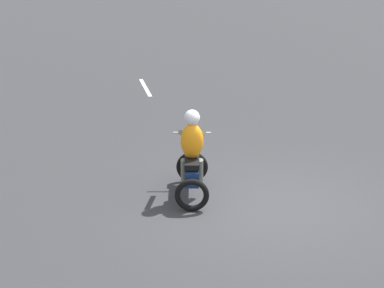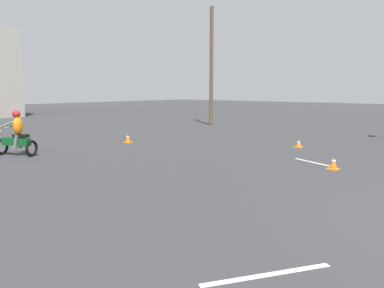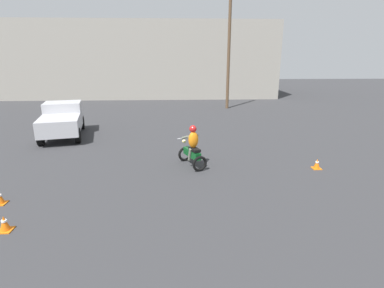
% 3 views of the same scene
% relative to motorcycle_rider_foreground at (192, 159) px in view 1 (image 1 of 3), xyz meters
% --- Properties ---
extents(ground_plane, '(120.00, 120.00, 0.00)m').
position_rel_motorcycle_rider_foreground_xyz_m(ground_plane, '(-1.41, 0.20, -0.73)').
color(ground_plane, '#333335').
extents(motorcycle_rider_foreground, '(0.87, 1.55, 1.66)m').
position_rel_motorcycle_rider_foreground_xyz_m(motorcycle_rider_foreground, '(0.00, 0.00, 0.00)').
color(motorcycle_rider_foreground, black).
rests_on(motorcycle_rider_foreground, ground).
extents(lane_stripe_s, '(0.75, 1.65, 0.01)m').
position_rel_motorcycle_rider_foreground_xyz_m(lane_stripe_s, '(2.54, -6.85, -0.72)').
color(lane_stripe_s, silver).
rests_on(lane_stripe_s, ground).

